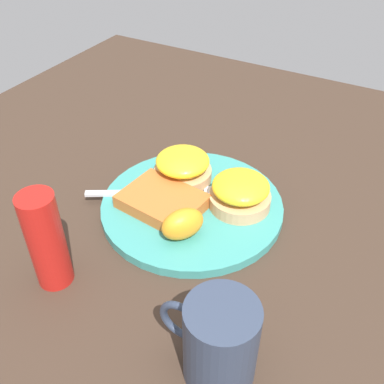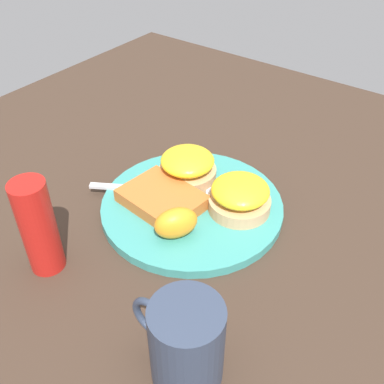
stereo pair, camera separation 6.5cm
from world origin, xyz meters
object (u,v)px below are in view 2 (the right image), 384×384
hashbrown_patty (162,199)px  fork (173,191)px  orange_wedge (176,223)px  condiment_bottle (38,227)px  sandwich_benedict_right (187,166)px  cup (185,343)px  sandwich_benedict_left (240,196)px

hashbrown_patty → fork: 0.03m
orange_wedge → condiment_bottle: bearing=50.3°
sandwich_benedict_right → hashbrown_patty: bearing=95.6°
orange_wedge → cup: size_ratio=0.56×
hashbrown_patty → condiment_bottle: 0.18m
hashbrown_patty → cup: 0.26m
orange_wedge → cup: (-0.12, 0.14, 0.02)m
orange_wedge → cup: bearing=131.0°
sandwich_benedict_left → fork: 0.11m
sandwich_benedict_left → condiment_bottle: bearing=56.8°
orange_wedge → condiment_bottle: size_ratio=0.45×
fork → sandwich_benedict_right: bearing=-87.2°
hashbrown_patty → fork: size_ratio=0.56×
sandwich_benedict_left → sandwich_benedict_right: same height
fork → condiment_bottle: bearing=76.7°
sandwich_benedict_left → condiment_bottle: condiment_bottle is taller
hashbrown_patty → cup: (-0.18, 0.18, 0.03)m
sandwich_benedict_right → orange_wedge: 0.13m
orange_wedge → hashbrown_patty: bearing=-34.8°
sandwich_benedict_left → fork: (0.10, 0.03, -0.02)m
cup → condiment_bottle: (0.23, -0.01, 0.02)m
sandwich_benedict_right → fork: size_ratio=0.44×
sandwich_benedict_right → fork: sandwich_benedict_right is taller
hashbrown_patty → fork: (0.01, -0.03, -0.01)m
condiment_bottle → sandwich_benedict_left: bearing=-123.2°
sandwich_benedict_left → orange_wedge: 0.10m
hashbrown_patty → orange_wedge: 0.07m
orange_wedge → condiment_bottle: 0.17m
condiment_bottle → sandwich_benedict_right: bearing=-100.7°
hashbrown_patty → cup: size_ratio=1.07×
sandwich_benedict_left → orange_wedge: sandwich_benedict_left is taller
orange_wedge → cup: 0.19m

